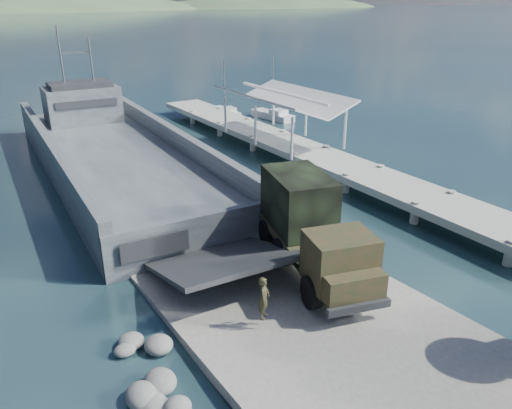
% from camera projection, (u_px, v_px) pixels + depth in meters
% --- Properties ---
extents(ground, '(1400.00, 1400.00, 0.00)m').
position_uv_depth(ground, '(302.00, 318.00, 20.91)').
color(ground, '#1A3740').
rests_on(ground, ground).
extents(boat_ramp, '(10.00, 18.00, 0.50)m').
position_uv_depth(boat_ramp, '(317.00, 325.00, 20.03)').
color(boat_ramp, gray).
rests_on(boat_ramp, ground).
extents(shoreline_rocks, '(3.20, 5.60, 0.90)m').
position_uv_depth(shoreline_rocks, '(158.00, 365.00, 18.22)').
color(shoreline_rocks, '#5D5E5B').
rests_on(shoreline_rocks, ground).
extents(pier, '(6.40, 44.00, 6.10)m').
position_uv_depth(pier, '(290.00, 138.00, 41.35)').
color(pier, '#B1B0A6').
rests_on(pier, ground).
extents(landing_craft, '(11.23, 37.80, 11.11)m').
position_uv_depth(landing_craft, '(117.00, 162.00, 37.72)').
color(landing_craft, '#40484B').
rests_on(landing_craft, ground).
extents(military_truck, '(4.91, 9.29, 4.13)m').
position_uv_depth(military_truck, '(311.00, 227.00, 23.16)').
color(military_truck, black).
rests_on(military_truck, boat_ramp).
extents(soldier, '(0.76, 0.75, 1.77)m').
position_uv_depth(soldier, '(264.00, 306.00, 19.27)').
color(soldier, '#24331C').
rests_on(soldier, boat_ramp).
extents(sailboat_near, '(2.26, 5.76, 6.83)m').
position_uv_depth(sailboat_near, '(273.00, 116.00, 54.91)').
color(sailboat_near, silver).
rests_on(sailboat_near, ground).
extents(sailboat_far, '(1.64, 5.14, 6.21)m').
position_uv_depth(sailboat_far, '(226.00, 113.00, 56.54)').
color(sailboat_far, silver).
rests_on(sailboat_far, ground).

